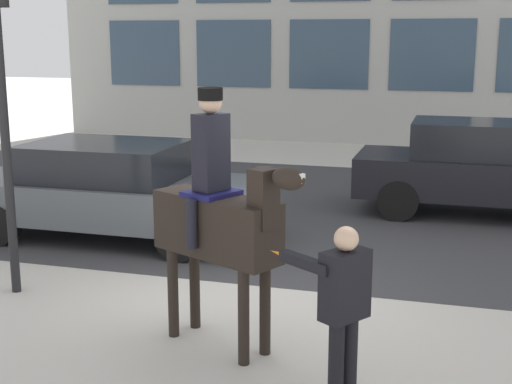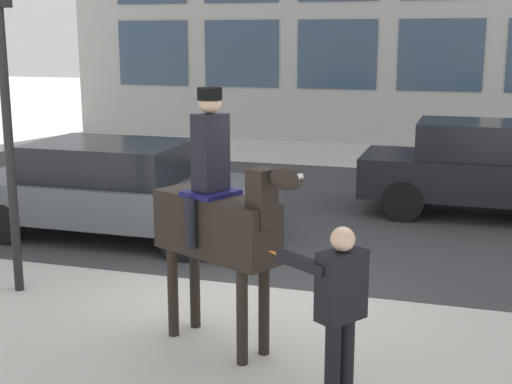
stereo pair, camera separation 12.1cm
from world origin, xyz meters
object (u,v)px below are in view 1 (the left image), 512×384
object	(u,v)px
mounted_horse_lead	(219,218)
street_car_near_lane	(111,189)
street_car_far_lane	(477,168)
pedestrian_bystander	(342,305)

from	to	relation	value
mounted_horse_lead	street_car_near_lane	world-z (taller)	mounted_horse_lead
street_car_far_lane	mounted_horse_lead	bearing A→B (deg)	-111.74
street_car_near_lane	street_car_far_lane	world-z (taller)	street_car_far_lane
mounted_horse_lead	street_car_near_lane	xyz separation A→B (m)	(-2.93, 3.37, -0.57)
pedestrian_bystander	street_car_far_lane	xyz separation A→B (m)	(1.16, 7.30, -0.10)
mounted_horse_lead	street_car_far_lane	xyz separation A→B (m)	(2.53, 6.35, -0.49)
street_car_near_lane	street_car_far_lane	size ratio (longest dim) A/B	1.11
mounted_horse_lead	street_car_far_lane	size ratio (longest dim) A/B	0.62
mounted_horse_lead	pedestrian_bystander	size ratio (longest dim) A/B	1.62
mounted_horse_lead	street_car_far_lane	distance (m)	6.86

